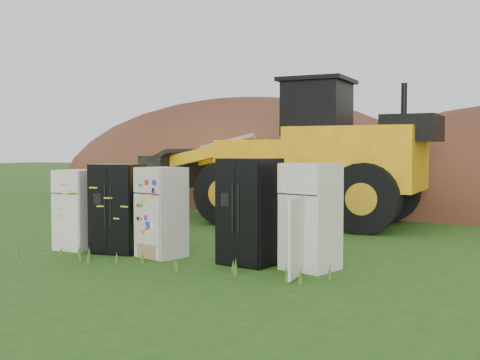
% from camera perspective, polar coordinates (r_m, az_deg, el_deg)
% --- Properties ---
extents(ground, '(120.00, 120.00, 0.00)m').
position_cam_1_polar(ground, '(11.36, -5.20, -7.42)').
color(ground, '#245215').
rests_on(ground, ground).
extents(fridge_leftmost, '(0.74, 0.71, 1.62)m').
position_cam_1_polar(fridge_leftmost, '(12.63, -15.17, -2.75)').
color(fridge_leftmost, silver).
rests_on(fridge_leftmost, ground).
extents(fridge_black_side, '(1.00, 0.83, 1.75)m').
position_cam_1_polar(fridge_black_side, '(12.10, -11.53, -2.65)').
color(fridge_black_side, black).
rests_on(fridge_black_side, ground).
extents(fridge_sticker, '(0.94, 0.90, 1.70)m').
position_cam_1_polar(fridge_sticker, '(11.45, -7.42, -3.05)').
color(fridge_sticker, silver).
rests_on(fridge_sticker, ground).
extents(fridge_black_right, '(1.08, 0.96, 1.88)m').
position_cam_1_polar(fridge_black_right, '(10.65, 0.94, -2.99)').
color(fridge_black_right, black).
rests_on(fridge_black_right, ground).
extents(fridge_open_door, '(1.01, 0.97, 1.81)m').
position_cam_1_polar(fridge_open_door, '(10.25, 6.71, -3.46)').
color(fridge_open_door, silver).
rests_on(fridge_open_door, ground).
extents(wheel_loader, '(8.24, 3.56, 3.94)m').
position_cam_1_polar(wheel_loader, '(16.81, 4.12, 2.70)').
color(wheel_loader, yellow).
rests_on(wheel_loader, ground).
extents(dirt_mound_left, '(17.50, 13.12, 8.56)m').
position_cam_1_polar(dirt_mound_left, '(26.47, 0.64, -1.45)').
color(dirt_mound_left, '#472617').
rests_on(dirt_mound_left, ground).
extents(dirt_mound_back, '(18.82, 12.54, 6.36)m').
position_cam_1_polar(dirt_mound_back, '(27.82, 13.32, -1.31)').
color(dirt_mound_back, '#472617').
rests_on(dirt_mound_back, ground).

